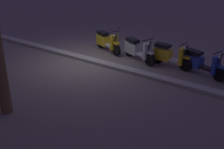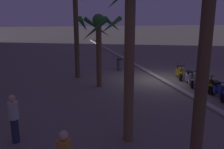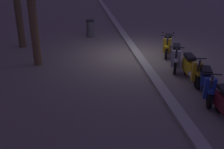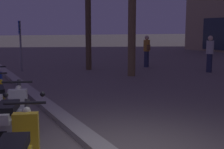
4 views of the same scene
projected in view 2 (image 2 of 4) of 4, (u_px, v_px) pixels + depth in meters
name	position (u px, v px, depth m)	size (l,w,h in m)	color
ground_plane	(158.00, 80.00, 16.50)	(200.00, 200.00, 0.00)	slate
curb_strip	(161.00, 79.00, 16.53)	(60.00, 0.36, 0.12)	#ADA89E
scooter_blue_far_back	(218.00, 89.00, 12.79)	(1.79, 0.82, 1.04)	black
scooter_yellow_last_in_row	(204.00, 83.00, 13.99)	(1.74, 0.56, 1.04)	black
scooter_silver_mid_front	(190.00, 78.00, 15.25)	(1.74, 0.86, 1.04)	black
scooter_yellow_mid_rear	(179.00, 72.00, 16.88)	(1.69, 0.86, 1.17)	black
palm_tree_by_mall_entrance	(130.00, 8.00, 7.43)	(2.44, 2.46, 5.87)	olive
palm_tree_far_corner	(75.00, 4.00, 16.08)	(2.51, 2.59, 6.79)	brown
palm_tree_mid_walkway	(99.00, 33.00, 14.21)	(2.67, 2.71, 4.40)	brown
pedestrian_strolling_near_curb	(14.00, 118.00, 8.09)	(0.34, 0.34, 1.71)	#2D3351
litter_bin	(120.00, 64.00, 19.38)	(0.48, 0.48, 0.95)	#56565B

